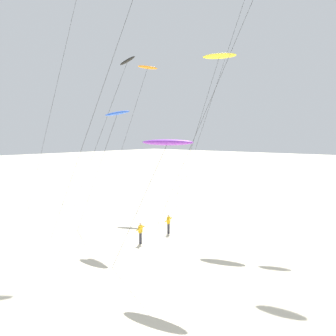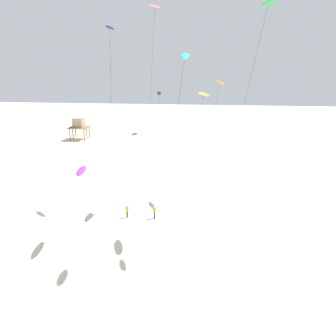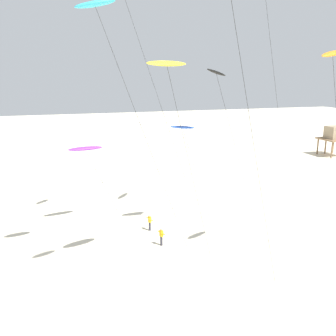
# 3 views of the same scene
# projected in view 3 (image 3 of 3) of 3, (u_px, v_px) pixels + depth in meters

# --- Properties ---
(ground_plane) EXTENTS (260.00, 260.00, 0.00)m
(ground_plane) POSITION_uv_depth(u_px,v_px,m) (124.00, 278.00, 27.53)
(ground_plane) COLOR beige
(kite_purple) EXTENTS (2.08, 5.17, 8.20)m
(kite_purple) POSITION_uv_depth(u_px,v_px,m) (86.00, 149.00, 35.45)
(kite_purple) COLOR purple
(kite_purple) RESTS_ON ground
(kite_orange) EXTENTS (2.88, 6.78, 16.73)m
(kite_orange) POSITION_uv_depth(u_px,v_px,m) (333.00, 57.00, 24.79)
(kite_orange) COLOR orange
(kite_orange) RESTS_ON ground
(kite_yellow) EXTENTS (2.70, 6.09, 15.88)m
(kite_yellow) POSITION_uv_depth(u_px,v_px,m) (167.00, 65.00, 23.51)
(kite_yellow) COLOR yellow
(kite_yellow) RESTS_ON ground
(kite_cyan) EXTENTS (3.52, 8.98, 19.69)m
(kite_cyan) POSITION_uv_depth(u_px,v_px,m) (96.00, 6.00, 23.02)
(kite_cyan) COLOR #33BFE0
(kite_cyan) RESTS_ON ground
(kite_blue) EXTENTS (2.09, 5.14, 10.49)m
(kite_blue) POSITION_uv_depth(u_px,v_px,m) (183.00, 128.00, 34.03)
(kite_blue) COLOR blue
(kite_blue) RESTS_ON ground
(kite_black) EXTENTS (2.80, 7.09, 15.52)m
(kite_black) POSITION_uv_depth(u_px,v_px,m) (217.00, 77.00, 30.82)
(kite_black) COLOR black
(kite_black) RESTS_ON ground
(kite_flyer_nearest) EXTENTS (0.66, 0.64, 1.67)m
(kite_flyer_nearest) POSITION_uv_depth(u_px,v_px,m) (161.00, 236.00, 32.63)
(kite_flyer_nearest) COLOR #33333D
(kite_flyer_nearest) RESTS_ON ground
(kite_flyer_middle) EXTENTS (0.63, 0.61, 1.67)m
(kite_flyer_middle) POSITION_uv_depth(u_px,v_px,m) (150.00, 222.00, 35.82)
(kite_flyer_middle) COLOR #33333D
(kite_flyer_middle) RESTS_ON ground
(stilt_house) EXTENTS (4.79, 4.68, 5.67)m
(stilt_house) POSITION_uv_depth(u_px,v_px,m) (334.00, 135.00, 69.42)
(stilt_house) COLOR #846647
(stilt_house) RESTS_ON ground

